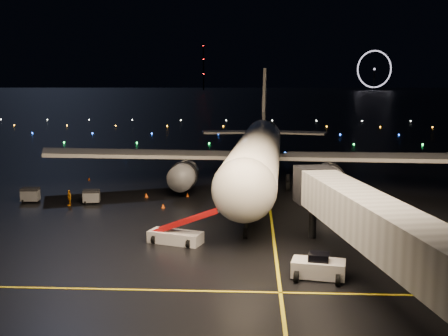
{
  "coord_description": "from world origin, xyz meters",
  "views": [
    {
      "loc": [
        10.11,
        -46.12,
        14.19
      ],
      "look_at": [
        7.03,
        12.0,
        5.0
      ],
      "focal_mm": 45.0,
      "sensor_mm": 36.0,
      "label": 1
    }
  ],
  "objects_px": {
    "belt_loader": "(175,224)",
    "baggage_cart_0": "(91,197)",
    "airliner": "(258,127)",
    "crew_c": "(69,198)",
    "baggage_cart_1": "(30,195)",
    "pushback_tug": "(319,265)"
  },
  "relations": [
    {
      "from": "airliner",
      "to": "belt_loader",
      "type": "relative_size",
      "value": 8.19
    },
    {
      "from": "pushback_tug",
      "to": "belt_loader",
      "type": "height_order",
      "value": "belt_loader"
    },
    {
      "from": "airliner",
      "to": "baggage_cart_0",
      "type": "relative_size",
      "value": 30.53
    },
    {
      "from": "belt_loader",
      "to": "baggage_cart_1",
      "type": "relative_size",
      "value": 3.47
    },
    {
      "from": "airliner",
      "to": "baggage_cart_0",
      "type": "distance_m",
      "value": 23.35
    },
    {
      "from": "airliner",
      "to": "crew_c",
      "type": "relative_size",
      "value": 31.17
    },
    {
      "from": "belt_loader",
      "to": "baggage_cart_0",
      "type": "distance_m",
      "value": 19.49
    },
    {
      "from": "baggage_cart_0",
      "to": "airliner",
      "type": "bearing_deg",
      "value": 20.73
    },
    {
      "from": "airliner",
      "to": "baggage_cart_1",
      "type": "height_order",
      "value": "airliner"
    },
    {
      "from": "baggage_cart_0",
      "to": "baggage_cart_1",
      "type": "distance_m",
      "value": 7.34
    },
    {
      "from": "pushback_tug",
      "to": "crew_c",
      "type": "relative_size",
      "value": 2.1
    },
    {
      "from": "baggage_cart_0",
      "to": "baggage_cart_1",
      "type": "xyz_separation_m",
      "value": [
        -7.34,
        0.28,
        0.06
      ]
    },
    {
      "from": "pushback_tug",
      "to": "baggage_cart_1",
      "type": "height_order",
      "value": "pushback_tug"
    },
    {
      "from": "crew_c",
      "to": "baggage_cart_1",
      "type": "xyz_separation_m",
      "value": [
        -5.15,
        1.57,
        -0.06
      ]
    },
    {
      "from": "belt_loader",
      "to": "baggage_cart_0",
      "type": "height_order",
      "value": "belt_loader"
    },
    {
      "from": "airliner",
      "to": "crew_c",
      "type": "height_order",
      "value": "airliner"
    },
    {
      "from": "crew_c",
      "to": "baggage_cart_1",
      "type": "relative_size",
      "value": 0.91
    },
    {
      "from": "belt_loader",
      "to": "baggage_cart_0",
      "type": "relative_size",
      "value": 3.73
    },
    {
      "from": "crew_c",
      "to": "pushback_tug",
      "type": "bearing_deg",
      "value": 12.14
    },
    {
      "from": "baggage_cart_0",
      "to": "baggage_cart_1",
      "type": "bearing_deg",
      "value": 169.08
    },
    {
      "from": "airliner",
      "to": "belt_loader",
      "type": "height_order",
      "value": "airliner"
    },
    {
      "from": "belt_loader",
      "to": "baggage_cart_0",
      "type": "bearing_deg",
      "value": 146.17
    }
  ]
}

